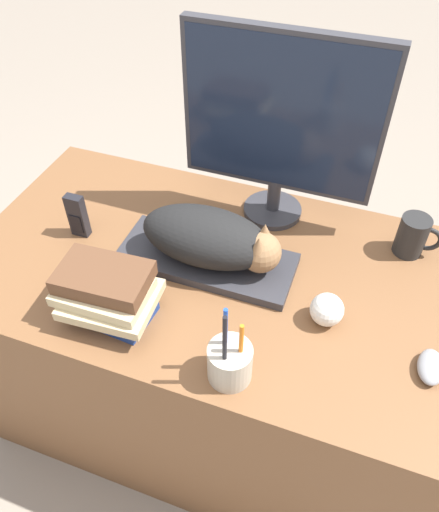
% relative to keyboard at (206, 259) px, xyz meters
% --- Properties ---
extents(desk, '(1.42, 0.72, 0.71)m').
position_rel_keyboard_xyz_m(desk, '(0.09, -0.01, -0.37)').
color(desk, brown).
rests_on(desk, ground_plane).
extents(keyboard, '(0.45, 0.18, 0.02)m').
position_rel_keyboard_xyz_m(keyboard, '(0.00, 0.00, 0.00)').
color(keyboard, '#2D2D33').
rests_on(keyboard, desk).
extents(cat, '(0.35, 0.17, 0.14)m').
position_rel_keyboard_xyz_m(cat, '(0.02, -0.00, 0.08)').
color(cat, black).
rests_on(cat, keyboard).
extents(monitor, '(0.50, 0.16, 0.51)m').
position_rel_keyboard_xyz_m(monitor, '(0.10, 0.25, 0.28)').
color(monitor, '#333338').
rests_on(monitor, desk).
extents(computer_mouse, '(0.05, 0.09, 0.03)m').
position_rel_keyboard_xyz_m(computer_mouse, '(0.55, -0.14, 0.00)').
color(computer_mouse, gray).
rests_on(computer_mouse, desk).
extents(coffee_mug, '(0.11, 0.08, 0.11)m').
position_rel_keyboard_xyz_m(coffee_mug, '(0.48, 0.22, 0.04)').
color(coffee_mug, black).
rests_on(coffee_mug, desk).
extents(pen_cup, '(0.09, 0.09, 0.22)m').
position_rel_keyboard_xyz_m(pen_cup, '(0.16, -0.29, 0.04)').
color(pen_cup, '#B2A893').
rests_on(pen_cup, desk).
extents(baseball, '(0.08, 0.08, 0.08)m').
position_rel_keyboard_xyz_m(baseball, '(0.32, -0.08, 0.03)').
color(baseball, silver).
rests_on(baseball, desk).
extents(phone, '(0.05, 0.03, 0.13)m').
position_rel_keyboard_xyz_m(phone, '(-0.36, -0.01, 0.05)').
color(phone, black).
rests_on(phone, desk).
extents(book_stack, '(0.22, 0.18, 0.13)m').
position_rel_keyboard_xyz_m(book_stack, '(-0.15, -0.23, 0.06)').
color(book_stack, navy).
rests_on(book_stack, desk).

